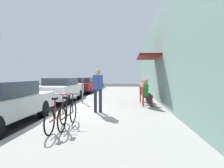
{
  "coord_description": "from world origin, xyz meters",
  "views": [
    {
      "loc": [
        2.78,
        -7.6,
        1.55
      ],
      "look_at": [
        1.9,
        4.17,
        1.05
      ],
      "focal_mm": 31.33,
      "sensor_mm": 36.0,
      "label": 1
    }
  ],
  "objects_px": {
    "parked_car_3": "(94,83)",
    "seated_patron_2": "(143,89)",
    "bicycle_1": "(68,114)",
    "seated_patron_0": "(147,92)",
    "cafe_chair_2": "(142,92)",
    "bicycle_0": "(57,116)",
    "seated_patron_1": "(145,90)",
    "parked_car_1": "(60,89)",
    "parked_car_2": "(84,85)",
    "parking_meter": "(82,88)",
    "cafe_chair_0": "(146,96)",
    "cafe_chair_1": "(144,94)",
    "pedestrian_standing": "(98,87)"
  },
  "relations": [
    {
      "from": "cafe_chair_0",
      "to": "parked_car_1",
      "type": "bearing_deg",
      "value": 156.6
    },
    {
      "from": "parking_meter",
      "to": "parked_car_3",
      "type": "bearing_deg",
      "value": 96.69
    },
    {
      "from": "parked_car_1",
      "to": "cafe_chair_0",
      "type": "relative_size",
      "value": 5.06
    },
    {
      "from": "pedestrian_standing",
      "to": "parked_car_3",
      "type": "bearing_deg",
      "value": 99.88
    },
    {
      "from": "parked_car_3",
      "to": "seated_patron_2",
      "type": "bearing_deg",
      "value": -68.66
    },
    {
      "from": "parked_car_2",
      "to": "parked_car_3",
      "type": "relative_size",
      "value": 1.0
    },
    {
      "from": "parking_meter",
      "to": "cafe_chair_2",
      "type": "bearing_deg",
      "value": 15.28
    },
    {
      "from": "parked_car_3",
      "to": "seated_patron_2",
      "type": "xyz_separation_m",
      "value": [
        4.82,
        -12.34,
        0.1
      ]
    },
    {
      "from": "cafe_chair_0",
      "to": "seated_patron_0",
      "type": "relative_size",
      "value": 0.67
    },
    {
      "from": "parking_meter",
      "to": "seated_patron_1",
      "type": "xyz_separation_m",
      "value": [
        3.27,
        -0.16,
        -0.07
      ]
    },
    {
      "from": "bicycle_0",
      "to": "cafe_chair_1",
      "type": "height_order",
      "value": "bicycle_0"
    },
    {
      "from": "bicycle_0",
      "to": "pedestrian_standing",
      "type": "relative_size",
      "value": 1.01
    },
    {
      "from": "parked_car_3",
      "to": "cafe_chair_2",
      "type": "xyz_separation_m",
      "value": [
        4.76,
        -12.34,
        -0.09
      ]
    },
    {
      "from": "parked_car_3",
      "to": "pedestrian_standing",
      "type": "bearing_deg",
      "value": -80.12
    },
    {
      "from": "bicycle_1",
      "to": "pedestrian_standing",
      "type": "height_order",
      "value": "pedestrian_standing"
    },
    {
      "from": "bicycle_0",
      "to": "cafe_chair_2",
      "type": "xyz_separation_m",
      "value": [
        2.71,
        6.03,
        0.14
      ]
    },
    {
      "from": "parked_car_2",
      "to": "cafe_chair_2",
      "type": "xyz_separation_m",
      "value": [
        4.76,
        -6.4,
        -0.1
      ]
    },
    {
      "from": "parked_car_3",
      "to": "seated_patron_0",
      "type": "xyz_separation_m",
      "value": [
        4.82,
        -14.27,
        0.1
      ]
    },
    {
      "from": "parked_car_3",
      "to": "seated_patron_1",
      "type": "bearing_deg",
      "value": -70.17
    },
    {
      "from": "seated_patron_2",
      "to": "cafe_chair_1",
      "type": "bearing_deg",
      "value": -93.09
    },
    {
      "from": "bicycle_0",
      "to": "cafe_chair_0",
      "type": "distance_m",
      "value": 4.92
    },
    {
      "from": "parked_car_3",
      "to": "cafe_chair_0",
      "type": "bearing_deg",
      "value": -71.55
    },
    {
      "from": "seated_patron_2",
      "to": "cafe_chair_0",
      "type": "bearing_deg",
      "value": -91.78
    },
    {
      "from": "parked_car_2",
      "to": "parking_meter",
      "type": "bearing_deg",
      "value": -77.98
    },
    {
      "from": "parked_car_1",
      "to": "seated_patron_1",
      "type": "xyz_separation_m",
      "value": [
        4.82,
        -1.16,
        0.07
      ]
    },
    {
      "from": "parking_meter",
      "to": "pedestrian_standing",
      "type": "height_order",
      "value": "pedestrian_standing"
    },
    {
      "from": "cafe_chair_0",
      "to": "seated_patron_0",
      "type": "bearing_deg",
      "value": 1.0
    },
    {
      "from": "parked_car_1",
      "to": "cafe_chair_0",
      "type": "distance_m",
      "value": 5.19
    },
    {
      "from": "parked_car_3",
      "to": "bicycle_0",
      "type": "distance_m",
      "value": 18.48
    },
    {
      "from": "parked_car_2",
      "to": "parking_meter",
      "type": "distance_m",
      "value": 7.44
    },
    {
      "from": "bicycle_0",
      "to": "seated_patron_1",
      "type": "relative_size",
      "value": 1.33
    },
    {
      "from": "parking_meter",
      "to": "bicycle_0",
      "type": "distance_m",
      "value": 5.19
    },
    {
      "from": "parked_car_2",
      "to": "cafe_chair_2",
      "type": "distance_m",
      "value": 7.98
    },
    {
      "from": "parked_car_3",
      "to": "cafe_chair_2",
      "type": "height_order",
      "value": "parked_car_3"
    },
    {
      "from": "bicycle_1",
      "to": "seated_patron_0",
      "type": "distance_m",
      "value": 4.62
    },
    {
      "from": "bicycle_0",
      "to": "cafe_chair_0",
      "type": "relative_size",
      "value": 1.97
    },
    {
      "from": "seated_patron_1",
      "to": "bicycle_1",
      "type": "bearing_deg",
      "value": -118.54
    },
    {
      "from": "cafe_chair_2",
      "to": "pedestrian_standing",
      "type": "distance_m",
      "value": 4.06
    },
    {
      "from": "parked_car_2",
      "to": "cafe_chair_1",
      "type": "distance_m",
      "value": 8.84
    },
    {
      "from": "seated_patron_2",
      "to": "cafe_chair_2",
      "type": "bearing_deg",
      "value": -178.65
    },
    {
      "from": "bicycle_1",
      "to": "pedestrian_standing",
      "type": "xyz_separation_m",
      "value": [
        0.51,
        2.25,
        0.64
      ]
    },
    {
      "from": "parked_car_3",
      "to": "seated_patron_1",
      "type": "distance_m",
      "value": 14.21
    },
    {
      "from": "seated_patron_0",
      "to": "parked_car_1",
      "type": "bearing_deg",
      "value": 156.87
    },
    {
      "from": "cafe_chair_1",
      "to": "seated_patron_1",
      "type": "bearing_deg",
      "value": 16.95
    },
    {
      "from": "cafe_chair_1",
      "to": "cafe_chair_2",
      "type": "height_order",
      "value": "same"
    },
    {
      "from": "parked_car_2",
      "to": "parking_meter",
      "type": "xyz_separation_m",
      "value": [
        1.55,
        -7.28,
        0.17
      ]
    },
    {
      "from": "bicycle_0",
      "to": "pedestrian_standing",
      "type": "bearing_deg",
      "value": 74.19
    },
    {
      "from": "parked_car_2",
      "to": "cafe_chair_0",
      "type": "bearing_deg",
      "value": -60.26
    },
    {
      "from": "parked_car_1",
      "to": "parked_car_3",
      "type": "distance_m",
      "value": 12.21
    },
    {
      "from": "parking_meter",
      "to": "seated_patron_0",
      "type": "bearing_deg",
      "value": -17.84
    }
  ]
}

